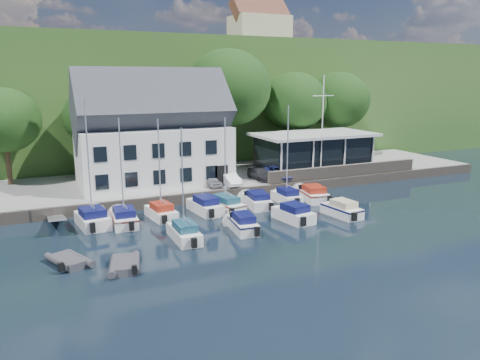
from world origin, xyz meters
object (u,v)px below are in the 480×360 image
(boat_r1_7, at_px, (312,193))
(car_dgrey, at_px, (260,174))
(harbor_building, at_px, (153,139))
(boat_r1_5, at_px, (257,199))
(boat_r1_1, at_px, (121,172))
(club_pavilion, at_px, (313,151))
(car_blue, at_px, (278,172))
(car_silver, at_px, (211,181))
(boat_r2_2, at_px, (243,222))
(dinghy_0, at_px, (69,259))
(flagpole, at_px, (322,126))
(boat_r1_6, at_px, (287,158))
(boat_r2_3, at_px, (293,212))
(boat_r2_1, at_px, (183,183))
(car_white, at_px, (229,178))
(boat_r1_0, at_px, (89,168))
(boat_r1_2, at_px, (160,169))
(boat_r1_4, at_px, (225,163))
(boat_r2_4, at_px, (342,208))
(boat_r1_3, at_px, (205,204))
(dinghy_1, at_px, (124,263))

(boat_r1_7, bearing_deg, car_dgrey, 122.42)
(harbor_building, bearing_deg, boat_r1_5, -50.92)
(boat_r1_1, bearing_deg, club_pavilion, 24.45)
(car_dgrey, bearing_deg, car_blue, -15.92)
(car_silver, xyz_separation_m, boat_r2_2, (-1.46, -10.57, -0.86))
(harbor_building, distance_m, club_pavilion, 18.15)
(car_silver, xyz_separation_m, dinghy_0, (-13.74, -12.15, -1.19))
(boat_r1_1, relative_size, boat_r2_2, 1.59)
(flagpole, height_order, boat_r1_6, flagpole)
(car_dgrey, height_order, boat_r2_2, car_dgrey)
(boat_r2_3, bearing_deg, car_silver, 99.65)
(car_silver, bearing_deg, boat_r2_1, -125.12)
(boat_r1_1, distance_m, boat_r2_3, 13.68)
(car_silver, height_order, car_dgrey, car_dgrey)
(car_white, relative_size, boat_r2_1, 0.47)
(flagpole, height_order, dinghy_0, flagpole)
(harbor_building, bearing_deg, boat_r1_7, -34.42)
(boat_r1_5, xyz_separation_m, boat_r2_3, (0.77, -5.00, 0.05))
(harbor_building, height_order, boat_r2_3, harbor_building)
(boat_r2_3, bearing_deg, boat_r1_5, 90.38)
(boat_r1_0, distance_m, boat_r1_2, 5.33)
(boat_r1_4, relative_size, boat_r1_5, 1.45)
(car_silver, relative_size, dinghy_0, 1.06)
(boat_r2_4, bearing_deg, flagpole, 58.22)
(car_white, height_order, boat_r2_3, car_white)
(boat_r2_2, xyz_separation_m, dinghy_0, (-12.29, -1.58, -0.33))
(boat_r1_2, bearing_deg, flagpole, 8.11)
(flagpole, bearing_deg, boat_r1_0, -168.27)
(flagpole, height_order, boat_r1_4, flagpole)
(harbor_building, relative_size, boat_r2_3, 2.78)
(boat_r2_4, distance_m, dinghy_0, 21.34)
(club_pavilion, height_order, car_blue, club_pavilion)
(boat_r1_7, distance_m, boat_r2_2, 11.11)
(boat_r1_0, xyz_separation_m, boat_r1_3, (9.13, 0.06, -3.87))
(boat_r2_1, bearing_deg, boat_r2_4, 1.25)
(car_silver, distance_m, boat_r1_5, 5.61)
(boat_r1_4, distance_m, boat_r2_2, 6.61)
(harbor_building, bearing_deg, car_white, -30.05)
(boat_r2_3, height_order, boat_r2_4, boat_r2_3)
(club_pavilion, relative_size, boat_r2_2, 2.52)
(boat_r1_5, height_order, boat_r2_4, boat_r2_4)
(boat_r1_5, bearing_deg, dinghy_0, -148.41)
(boat_r1_1, bearing_deg, car_blue, 22.89)
(flagpole, xyz_separation_m, boat_r2_1, (-18.45, -10.73, -2.07))
(flagpole, height_order, boat_r2_3, flagpole)
(boat_r2_4, bearing_deg, boat_r2_3, 166.30)
(boat_r2_4, bearing_deg, dinghy_1, -175.44)
(boat_r2_1, bearing_deg, car_white, 53.86)
(flagpole, bearing_deg, car_white, -179.78)
(car_white, xyz_separation_m, dinghy_1, (-12.65, -14.13, -1.28))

